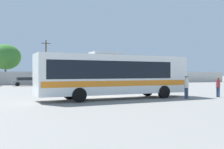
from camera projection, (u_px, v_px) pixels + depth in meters
The scene contains 10 objects.
ground_plane at pixel (86, 91), 31.29m from camera, with size 300.00×300.00×0.00m, color gray.
perimeter_wall at pixel (57, 78), 49.23m from camera, with size 80.00×0.30×2.36m, color beige.
coach_bus_white_orange at pixel (114, 74), 20.95m from camera, with size 12.64×3.35×3.71m.
attendant_by_bus_door at pixel (186, 86), 21.28m from camera, with size 0.47×0.47×1.81m.
passenger_waiting_on_apron at pixel (218, 86), 22.62m from camera, with size 0.45×0.45×1.73m.
parked_car_second_grey at pixel (26, 81), 43.44m from camera, with size 4.60×2.22×1.41m.
parked_car_third_maroon at pixel (60, 81), 46.26m from camera, with size 4.11×2.03×1.45m.
parked_car_rightmost_dark_blue at pixel (92, 80), 48.30m from camera, with size 4.40×2.12×1.53m.
utility_pole_near at pixel (46, 61), 52.13m from camera, with size 1.80×0.24×8.62m.
roadside_tree_midleft at pixel (5, 57), 50.53m from camera, with size 5.73×5.73×7.66m.
Camera 1 is at (-8.67, -20.22, 2.05)m, focal length 42.10 mm.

